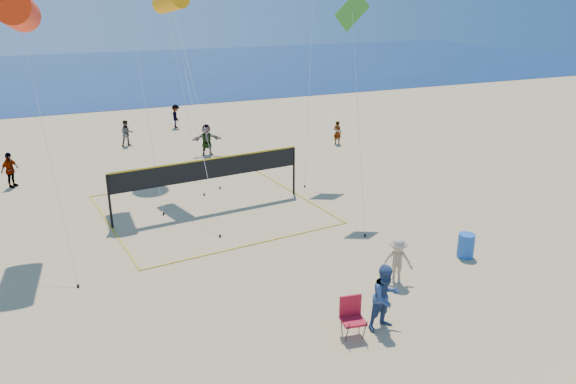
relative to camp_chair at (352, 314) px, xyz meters
name	(u,v)px	position (x,y,z in m)	size (l,w,h in m)	color
ocean	(88,73)	(-1.77, 60.22, -0.64)	(140.00, 50.00, 0.03)	navy
bystander_a	(386,297)	(1.03, -0.04, 0.31)	(0.94, 0.73, 1.93)	navy
bystander_b	(398,261)	(2.84, 2.04, 0.12)	(1.00, 0.58, 1.56)	tan
far_person_0	(10,170)	(-8.94, 17.64, 0.21)	(1.01, 0.42, 1.73)	gray
far_person_1	(207,140)	(1.39, 19.45, 0.25)	(1.69, 0.54, 1.82)	gray
far_person_2	(337,133)	(9.57, 18.65, 0.08)	(0.53, 0.35, 1.47)	gray
far_person_3	(127,133)	(-2.57, 23.43, 0.14)	(0.78, 0.61, 1.60)	gray
far_person_4	(176,116)	(1.34, 27.18, 0.16)	(1.06, 0.61, 1.63)	gray
camp_chair	(352,314)	(0.00, 0.00, 0.00)	(0.70, 0.84, 1.28)	#AF1425
trash_barrel	(466,246)	(6.18, 2.65, -0.22)	(0.58, 0.58, 0.88)	blue
volleyball_net	(209,175)	(-0.91, 10.85, 0.92)	(9.47, 9.34, 2.31)	black
kite_0	(17,11)	(-7.38, 10.09, 7.73)	(1.50, 5.81, 9.18)	#FF2C07
kite_2	(171,2)	(-1.24, 14.58, 7.93)	(1.37, 7.91, 9.16)	#FF9D09
kite_4	(353,22)	(4.80, 8.92, 7.19)	(1.93, 3.65, 9.10)	#389029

